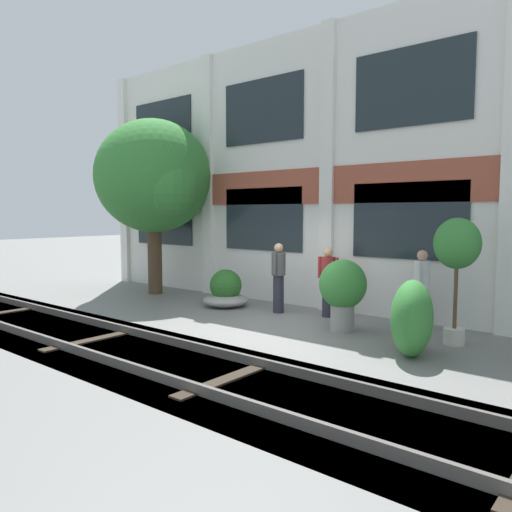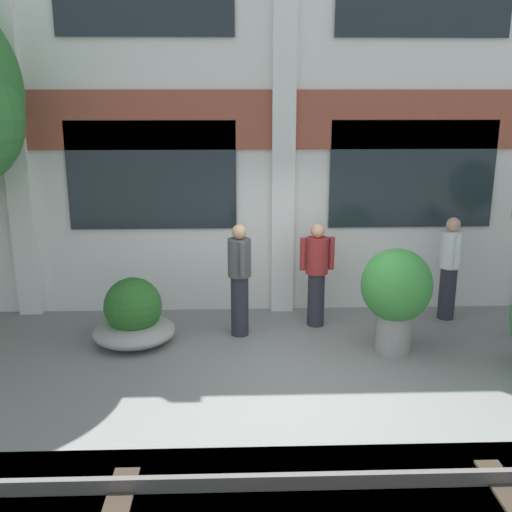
{
  "view_description": "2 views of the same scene",
  "coord_description": "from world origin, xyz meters",
  "px_view_note": "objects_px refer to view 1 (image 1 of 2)",
  "views": [
    {
      "loc": [
        6.51,
        -8.25,
        2.42
      ],
      "look_at": [
        -0.94,
        0.75,
        1.41
      ],
      "focal_mm": 35.0,
      "sensor_mm": 36.0,
      "label": 1
    },
    {
      "loc": [
        -0.76,
        -7.03,
        3.53
      ],
      "look_at": [
        -0.46,
        1.36,
        1.21
      ],
      "focal_mm": 42.0,
      "sensor_mm": 36.0,
      "label": 2
    }
  ],
  "objects_px": {
    "potted_plant_wide_bowl": "(226,292)",
    "potted_plant_terracotta_small": "(457,250)",
    "resident_by_doorway": "(422,287)",
    "resident_watching_tracks": "(328,280)",
    "potted_plant_stone_basin": "(343,288)",
    "resident_near_plants": "(279,275)",
    "topiary_hedge": "(412,318)",
    "broadleaf_tree": "(154,180)"
  },
  "relations": [
    {
      "from": "potted_plant_wide_bowl",
      "to": "resident_near_plants",
      "type": "height_order",
      "value": "resident_near_plants"
    },
    {
      "from": "potted_plant_terracotta_small",
      "to": "resident_by_doorway",
      "type": "xyz_separation_m",
      "value": [
        -0.96,
        0.83,
        -0.87
      ]
    },
    {
      "from": "broadleaf_tree",
      "to": "potted_plant_terracotta_small",
      "type": "relative_size",
      "value": 2.21
    },
    {
      "from": "potted_plant_stone_basin",
      "to": "potted_plant_terracotta_small",
      "type": "relative_size",
      "value": 0.63
    },
    {
      "from": "broadleaf_tree",
      "to": "potted_plant_stone_basin",
      "type": "bearing_deg",
      "value": -5.32
    },
    {
      "from": "potted_plant_stone_basin",
      "to": "resident_near_plants",
      "type": "xyz_separation_m",
      "value": [
        -2.14,
        0.66,
        0.02
      ]
    },
    {
      "from": "resident_watching_tracks",
      "to": "resident_near_plants",
      "type": "xyz_separation_m",
      "value": [
        -1.18,
        -0.34,
        0.04
      ]
    },
    {
      "from": "potted_plant_stone_basin",
      "to": "potted_plant_wide_bowl",
      "type": "bearing_deg",
      "value": 173.39
    },
    {
      "from": "potted_plant_wide_bowl",
      "to": "resident_by_doorway",
      "type": "xyz_separation_m",
      "value": [
        4.85,
        0.79,
        0.51
      ]
    },
    {
      "from": "resident_by_doorway",
      "to": "topiary_hedge",
      "type": "height_order",
      "value": "resident_by_doorway"
    },
    {
      "from": "potted_plant_wide_bowl",
      "to": "resident_near_plants",
      "type": "xyz_separation_m",
      "value": [
        1.53,
        0.23,
        0.53
      ]
    },
    {
      "from": "resident_watching_tracks",
      "to": "topiary_hedge",
      "type": "relative_size",
      "value": 1.18
    },
    {
      "from": "potted_plant_wide_bowl",
      "to": "resident_near_plants",
      "type": "relative_size",
      "value": 0.7
    },
    {
      "from": "topiary_hedge",
      "to": "potted_plant_terracotta_small",
      "type": "bearing_deg",
      "value": 75.36
    },
    {
      "from": "potted_plant_stone_basin",
      "to": "potted_plant_terracotta_small",
      "type": "xyz_separation_m",
      "value": [
        2.13,
        0.39,
        0.87
      ]
    },
    {
      "from": "potted_plant_terracotta_small",
      "to": "resident_by_doorway",
      "type": "bearing_deg",
      "value": 139.06
    },
    {
      "from": "broadleaf_tree",
      "to": "potted_plant_terracotta_small",
      "type": "distance_m",
      "value": 9.06
    },
    {
      "from": "resident_by_doorway",
      "to": "resident_watching_tracks",
      "type": "height_order",
      "value": "resident_by_doorway"
    },
    {
      "from": "broadleaf_tree",
      "to": "potted_plant_terracotta_small",
      "type": "bearing_deg",
      "value": -1.58
    },
    {
      "from": "topiary_hedge",
      "to": "resident_near_plants",
      "type": "bearing_deg",
      "value": 159.31
    },
    {
      "from": "potted_plant_wide_bowl",
      "to": "potted_plant_terracotta_small",
      "type": "bearing_deg",
      "value": -0.4
    },
    {
      "from": "topiary_hedge",
      "to": "potted_plant_wide_bowl",
      "type": "bearing_deg",
      "value": 167.05
    },
    {
      "from": "potted_plant_wide_bowl",
      "to": "potted_plant_stone_basin",
      "type": "height_order",
      "value": "potted_plant_stone_basin"
    },
    {
      "from": "potted_plant_terracotta_small",
      "to": "resident_watching_tracks",
      "type": "bearing_deg",
      "value": 168.74
    },
    {
      "from": "resident_by_doorway",
      "to": "topiary_hedge",
      "type": "relative_size",
      "value": 1.2
    },
    {
      "from": "resident_by_doorway",
      "to": "resident_watching_tracks",
      "type": "distance_m",
      "value": 2.14
    },
    {
      "from": "resident_watching_tracks",
      "to": "potted_plant_wide_bowl",
      "type": "bearing_deg",
      "value": -81.05
    },
    {
      "from": "topiary_hedge",
      "to": "potted_plant_stone_basin",
      "type": "bearing_deg",
      "value": 155.22
    },
    {
      "from": "broadleaf_tree",
      "to": "resident_by_doorway",
      "type": "height_order",
      "value": "broadleaf_tree"
    },
    {
      "from": "potted_plant_wide_bowl",
      "to": "topiary_hedge",
      "type": "distance_m",
      "value": 5.64
    },
    {
      "from": "broadleaf_tree",
      "to": "resident_watching_tracks",
      "type": "relative_size",
      "value": 3.19
    },
    {
      "from": "potted_plant_terracotta_small",
      "to": "resident_by_doorway",
      "type": "distance_m",
      "value": 1.54
    },
    {
      "from": "potted_plant_wide_bowl",
      "to": "potted_plant_terracotta_small",
      "type": "xyz_separation_m",
      "value": [
        5.81,
        -0.04,
        1.37
      ]
    },
    {
      "from": "potted_plant_wide_bowl",
      "to": "potted_plant_stone_basin",
      "type": "relative_size",
      "value": 0.81
    },
    {
      "from": "broadleaf_tree",
      "to": "topiary_hedge",
      "type": "height_order",
      "value": "broadleaf_tree"
    },
    {
      "from": "resident_near_plants",
      "to": "potted_plant_wide_bowl",
      "type": "bearing_deg",
      "value": -2.74
    },
    {
      "from": "potted_plant_wide_bowl",
      "to": "resident_near_plants",
      "type": "bearing_deg",
      "value": 8.57
    },
    {
      "from": "resident_by_doorway",
      "to": "resident_watching_tracks",
      "type": "bearing_deg",
      "value": -1.32
    },
    {
      "from": "resident_near_plants",
      "to": "topiary_hedge",
      "type": "distance_m",
      "value": 4.23
    },
    {
      "from": "potted_plant_stone_basin",
      "to": "resident_watching_tracks",
      "type": "distance_m",
      "value": 1.39
    },
    {
      "from": "broadleaf_tree",
      "to": "potted_plant_terracotta_small",
      "type": "xyz_separation_m",
      "value": [
        8.91,
        -0.25,
        -1.65
      ]
    },
    {
      "from": "resident_watching_tracks",
      "to": "potted_plant_stone_basin",
      "type": "bearing_deg",
      "value": 40.86
    }
  ]
}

